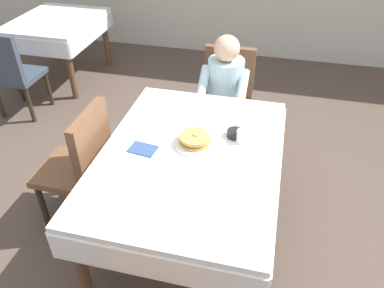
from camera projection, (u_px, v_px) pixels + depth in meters
name	position (u px, v px, depth m)	size (l,w,h in m)	color
ground_plane	(190.00, 232.00, 2.78)	(14.00, 14.00, 0.00)	brown
dining_table_main	(190.00, 164.00, 2.39)	(1.12, 1.52, 0.74)	white
chair_diner	(226.00, 94.00, 3.36)	(0.44, 0.45, 0.93)	brown
diner_person	(224.00, 88.00, 3.16)	(0.40, 0.43, 1.12)	silver
chair_left_side	(82.00, 161.00, 2.61)	(0.45, 0.44, 0.93)	brown
plate_breakfast	(196.00, 143.00, 2.40)	(0.28, 0.28, 0.02)	white
breakfast_stack	(195.00, 139.00, 2.38)	(0.20, 0.21, 0.07)	tan
cup_coffee	(243.00, 136.00, 2.41)	(0.11, 0.08, 0.08)	white
bowl_butter	(235.00, 134.00, 2.47)	(0.11, 0.11, 0.04)	black
fork_left_of_plate	(166.00, 142.00, 2.43)	(0.18, 0.01, 0.01)	silver
knife_right_of_plate	(224.00, 150.00, 2.36)	(0.20, 0.01, 0.01)	silver
spoon_near_edge	(180.00, 180.00, 2.13)	(0.15, 0.01, 0.01)	silver
napkin_folded	(143.00, 149.00, 2.36)	(0.17, 0.12, 0.01)	#334C7F
background_table_far	(57.00, 29.00, 4.44)	(0.92, 1.12, 0.74)	white
background_chair_empty	(10.00, 70.00, 3.76)	(0.44, 0.45, 0.93)	#384251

